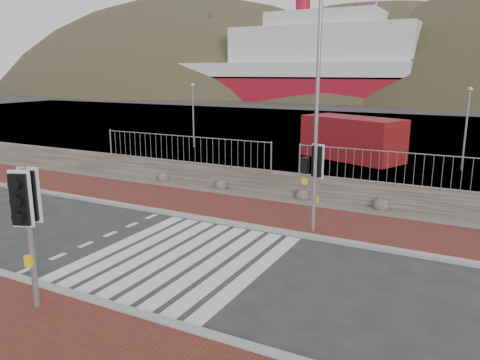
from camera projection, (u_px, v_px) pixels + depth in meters
The scene contains 17 objects.
ground at pixel (182, 257), 12.49m from camera, with size 220.00×220.00×0.00m, color #28282B.
sidewalk_near at pixel (19, 354), 8.17m from camera, with size 40.00×4.00×0.08m, color maroon.
sidewalk_far at pixel (256, 212), 16.36m from camera, with size 40.00×3.00×0.08m, color maroon.
kerb_near at pixel (102, 304), 9.89m from camera, with size 40.00×0.25×0.12m, color gray.
kerb_far at pixel (235, 224), 15.07m from camera, with size 40.00×0.25×0.12m, color gray.
zebra_crossing at pixel (182, 257), 12.49m from camera, with size 4.62×5.60×0.01m.
gravel_strip at pixel (278, 199), 18.09m from camera, with size 40.00×1.50×0.06m, color #59544C.
stone_wall at pixel (286, 184), 18.69m from camera, with size 40.00×0.60×0.90m, color #433D37.
railing at pixel (285, 151), 18.25m from camera, with size 18.07×0.07×1.22m.
quay at pixel (385, 135), 36.57m from camera, with size 120.00×40.00×0.50m, color #4C4C4F.
water at pixel (433, 106), 66.77m from camera, with size 220.00×50.00×0.05m, color #3F4C54.
ferry at pixel (287, 68), 81.00m from camera, with size 50.00×16.00×20.00m.
hills_backdrop at pixel (473, 219), 90.52m from camera, with size 254.00×90.00×100.00m.
traffic_signal_near at pixel (27, 208), 9.26m from camera, with size 0.50×0.40×3.03m.
traffic_signal_far at pixel (314, 169), 13.98m from camera, with size 0.68×0.31×2.76m.
streetlight at pixel (322, 63), 17.81m from camera, with size 1.92×0.63×9.14m.
shipping_container at pixel (352, 138), 26.25m from camera, with size 5.68×2.37×2.37m, color maroon.
Camera 1 is at (6.79, -9.65, 4.85)m, focal length 35.00 mm.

